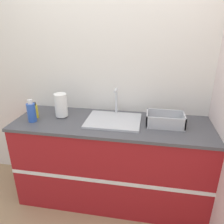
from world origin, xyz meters
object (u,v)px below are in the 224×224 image
Objects in this scene: paper_towel_roll at (61,105)px; bottle_blue at (31,112)px; sink at (113,120)px; bottle_yellow at (35,111)px; dish_rack at (165,121)px.

paper_towel_roll reaches higher than bottle_blue.
sink is 0.81m from bottle_yellow.
sink reaches higher than dish_rack.
bottle_blue is at bearing -169.96° from sink.
dish_rack is (1.04, -0.02, -0.08)m from paper_towel_roll.
paper_towel_roll reaches higher than bottle_yellow.
sink is 2.36× the size of bottle_blue.
sink is 2.14× the size of paper_towel_roll.
paper_towel_roll is 1.10× the size of bottle_blue.
bottle_yellow is (-0.26, -0.07, -0.05)m from paper_towel_roll.
sink is 1.50× the size of dish_rack.
bottle_yellow is (-1.30, -0.05, 0.03)m from dish_rack.
sink is 0.80m from bottle_blue.
sink is 0.50m from dish_rack.
bottle_yellow is at bearing -177.96° from dish_rack.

